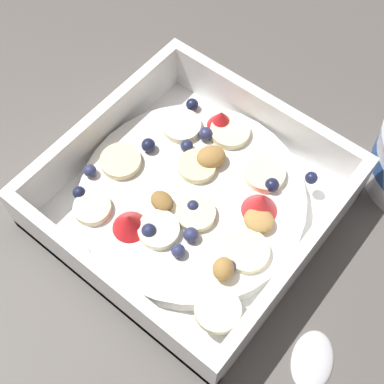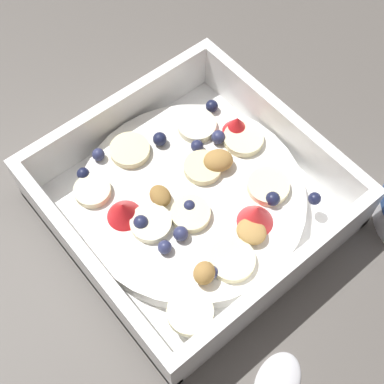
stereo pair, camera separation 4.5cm
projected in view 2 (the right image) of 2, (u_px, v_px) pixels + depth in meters
name	position (u px, v px, depth m)	size (l,w,h in m)	color
ground_plane	(188.00, 196.00, 0.48)	(2.40, 2.40, 0.00)	#56514C
fruit_bowl	(193.00, 199.00, 0.46)	(0.22, 0.22, 0.06)	white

